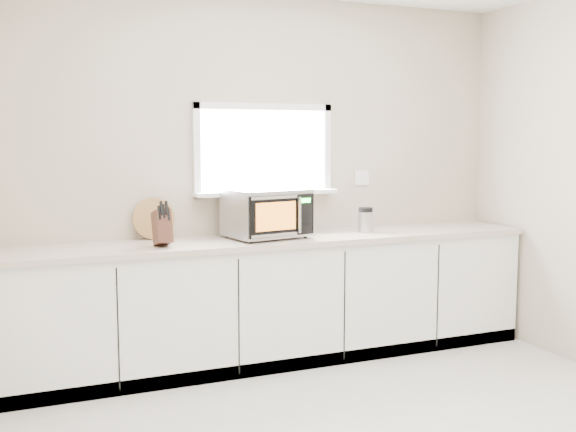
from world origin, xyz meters
TOP-DOWN VIEW (x-y plane):
  - back_wall at (0.00, 2.00)m, footprint 4.00×0.17m
  - cabinets at (0.00, 1.70)m, footprint 3.92×0.60m
  - countertop at (0.00, 1.69)m, footprint 3.92×0.64m
  - microwave at (-0.08, 1.70)m, footprint 0.62×0.52m
  - knife_block at (-0.87, 1.60)m, footprint 0.11×0.22m
  - cutting_board at (-0.86, 1.94)m, footprint 0.30×0.07m
  - coffee_grinder at (0.72, 1.68)m, footprint 0.12×0.12m

SIDE VIEW (x-z plane):
  - cabinets at x=0.00m, z-range 0.00..0.88m
  - countertop at x=0.00m, z-range 0.88..0.92m
  - coffee_grinder at x=0.72m, z-range 0.92..1.11m
  - knife_block at x=-0.87m, z-range 0.90..1.21m
  - cutting_board at x=-0.86m, z-range 0.92..1.22m
  - microwave at x=-0.08m, z-range 0.93..1.28m
  - back_wall at x=0.00m, z-range 0.01..2.71m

